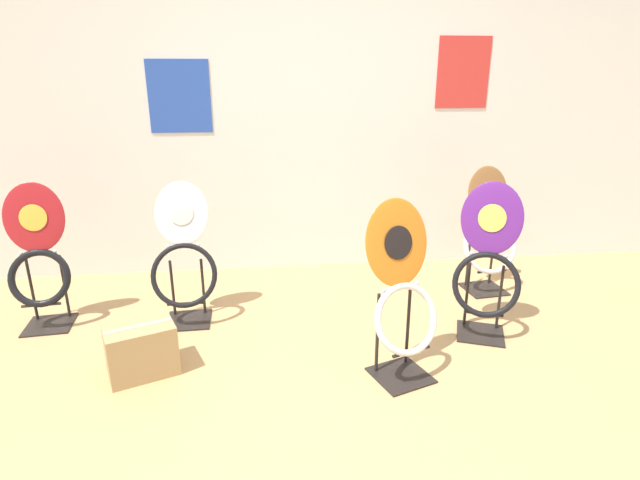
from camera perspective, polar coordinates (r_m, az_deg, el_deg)
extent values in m
plane|color=tan|center=(2.37, 3.66, -22.15)|extent=(14.00, 14.00, 0.00)
cube|color=silver|center=(3.95, -1.66, 15.11)|extent=(8.00, 0.06, 2.60)
cube|color=#284CAD|center=(3.94, -15.78, 15.51)|extent=(0.45, 0.01, 0.52)
cube|color=red|center=(4.19, 16.05, 17.91)|extent=(0.41, 0.01, 0.53)
cube|color=black|center=(3.30, 17.83, -10.12)|extent=(0.36, 0.36, 0.01)
cylinder|color=black|center=(3.28, 16.45, -5.93)|extent=(0.02, 0.02, 0.42)
cylinder|color=black|center=(3.30, 19.86, -6.20)|extent=(0.02, 0.02, 0.42)
cylinder|color=black|center=(3.15, 18.19, -8.01)|extent=(0.21, 0.10, 0.02)
torus|color=black|center=(3.14, 18.45, -4.85)|extent=(0.44, 0.33, 0.37)
ellipsoid|color=#60237F|center=(3.13, 19.06, 2.38)|extent=(0.38, 0.26, 0.43)
ellipsoid|color=#E5CC4C|center=(3.12, 19.08, 2.37)|extent=(0.17, 0.10, 0.16)
sphere|color=silver|center=(3.14, 16.91, -1.45)|extent=(0.02, 0.02, 0.02)
sphere|color=silver|center=(3.16, 20.49, -1.74)|extent=(0.02, 0.02, 0.02)
cube|color=black|center=(2.80, 9.19, -15.01)|extent=(0.36, 0.36, 0.01)
cylinder|color=black|center=(2.69, 6.58, -10.53)|extent=(0.02, 0.02, 0.45)
cylinder|color=black|center=(2.79, 10.02, -9.57)|extent=(0.02, 0.02, 0.45)
cylinder|color=black|center=(2.65, 10.38, -12.43)|extent=(0.22, 0.09, 0.02)
torus|color=silver|center=(2.61, 9.85, -8.91)|extent=(0.41, 0.29, 0.36)
ellipsoid|color=orange|center=(2.55, 8.79, -0.29)|extent=(0.39, 0.24, 0.45)
ellipsoid|color=black|center=(2.54, 8.97, -0.32)|extent=(0.17, 0.10, 0.17)
sphere|color=silver|center=(2.53, 7.29, -5.69)|extent=(0.02, 0.02, 0.02)
sphere|color=silver|center=(2.65, 11.00, -4.83)|extent=(0.02, 0.02, 0.02)
cube|color=black|center=(3.41, -14.75, -8.86)|extent=(0.29, 0.29, 0.01)
cylinder|color=black|center=(3.42, -16.50, -5.28)|extent=(0.02, 0.02, 0.38)
cylinder|color=black|center=(3.40, -13.22, -5.17)|extent=(0.02, 0.02, 0.38)
cylinder|color=black|center=(3.27, -15.12, -7.02)|extent=(0.22, 0.02, 0.02)
torus|color=black|center=(3.25, -15.26, -3.91)|extent=(0.42, 0.22, 0.38)
ellipsoid|color=white|center=(3.27, -15.53, 2.95)|extent=(0.34, 0.14, 0.40)
ellipsoid|color=silver|center=(3.25, -15.57, 2.96)|extent=(0.15, 0.05, 0.15)
sphere|color=silver|center=(3.29, -16.93, -0.68)|extent=(0.02, 0.02, 0.02)
sphere|color=silver|center=(3.26, -13.75, -0.54)|extent=(0.02, 0.02, 0.02)
cube|color=black|center=(3.68, -28.47, -8.50)|extent=(0.30, 0.30, 0.01)
cylinder|color=black|center=(3.70, -30.07, -4.85)|extent=(0.02, 0.02, 0.43)
cylinder|color=black|center=(3.65, -27.15, -4.73)|extent=(0.02, 0.02, 0.43)
cylinder|color=black|center=(3.54, -29.24, -6.49)|extent=(0.22, 0.04, 0.02)
torus|color=black|center=(3.54, -29.39, -3.82)|extent=(0.38, 0.20, 0.35)
ellipsoid|color=#AD1E23|center=(3.52, -29.88, 2.24)|extent=(0.36, 0.13, 0.43)
ellipsoid|color=yellow|center=(3.50, -29.97, 2.21)|extent=(0.16, 0.05, 0.16)
sphere|color=silver|center=(3.57, -31.00, -1.32)|extent=(0.02, 0.02, 0.02)
sphere|color=silver|center=(3.51, -28.01, -1.14)|extent=(0.02, 0.02, 0.02)
cube|color=black|center=(3.94, 18.19, -5.35)|extent=(0.31, 0.31, 0.01)
cylinder|color=black|center=(3.88, 16.59, -2.06)|extent=(0.02, 0.02, 0.43)
cylinder|color=black|center=(3.98, 19.05, -1.80)|extent=(0.02, 0.02, 0.43)
cylinder|color=black|center=(3.81, 19.04, -3.38)|extent=(0.22, 0.04, 0.02)
torus|color=silver|center=(3.80, 18.88, -0.58)|extent=(0.44, 0.23, 0.40)
ellipsoid|color=#936033|center=(3.79, 18.62, 5.17)|extent=(0.32, 0.14, 0.38)
ellipsoid|color=#4C2D19|center=(3.77, 18.75, 5.16)|extent=(0.14, 0.05, 0.14)
sphere|color=silver|center=(3.76, 17.50, 2.23)|extent=(0.02, 0.02, 0.02)
sphere|color=silver|center=(3.85, 19.71, 2.37)|extent=(0.02, 0.02, 0.02)
cube|color=tan|center=(2.88, -19.76, -11.69)|extent=(0.41, 0.35, 0.28)
cube|color=#B7AD89|center=(2.82, -20.07, -9.21)|extent=(0.33, 0.16, 0.00)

